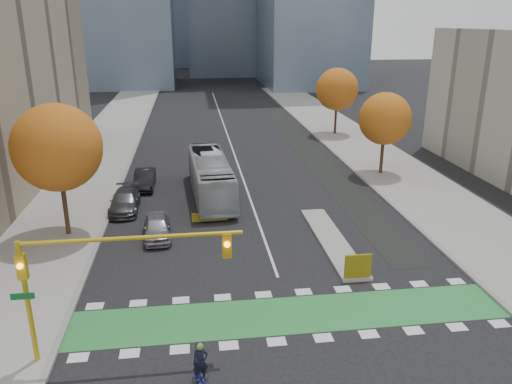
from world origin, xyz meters
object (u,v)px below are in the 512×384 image
object	(u,v)px
parked_car_c	(125,201)
cyclist	(201,375)
traffic_signal_west	(95,266)
parked_car_a	(157,227)
tree_west	(57,148)
hazard_board	(358,266)
tree_east_far	(337,89)
bus	(211,176)
tree_east_near	(385,119)
parked_car_b	(145,179)

from	to	relation	value
parked_car_c	cyclist	bearing A→B (deg)	-76.10
traffic_signal_west	parked_car_a	distance (m)	12.05
tree_west	hazard_board	bearing A→B (deg)	-25.99
traffic_signal_west	parked_car_c	distance (m)	16.86
traffic_signal_west	cyclist	distance (m)	5.57
tree_east_far	bus	bearing A→B (deg)	-127.88
tree_east_near	traffic_signal_west	world-z (taller)	tree_east_near
tree_east_near	parked_car_c	xyz separation A→B (m)	(-21.00, -6.02, -4.18)
traffic_signal_west	hazard_board	bearing A→B (deg)	21.55
traffic_signal_west	parked_car_b	size ratio (longest dim) A/B	1.97
traffic_signal_west	parked_car_a	bearing A→B (deg)	82.91
tree_west	tree_east_far	bearing A→B (deg)	46.70
hazard_board	parked_car_c	distance (m)	17.54
hazard_board	tree_west	bearing A→B (deg)	154.01
tree_east_near	tree_east_far	world-z (taller)	tree_east_far
tree_east_near	tree_west	bearing A→B (deg)	-157.38
traffic_signal_west	parked_car_c	xyz separation A→B (m)	(-1.07, 16.49, -3.35)
tree_west	traffic_signal_west	bearing A→B (deg)	-71.98
traffic_signal_west	parked_car_b	distance (m)	21.75
parked_car_a	bus	bearing A→B (deg)	59.58
hazard_board	traffic_signal_west	world-z (taller)	traffic_signal_west
parked_car_c	hazard_board	bearing A→B (deg)	-42.59
tree_west	cyclist	bearing A→B (deg)	-62.33
tree_east_near	parked_car_c	world-z (taller)	tree_east_near
tree_west	tree_east_near	size ratio (longest dim) A/B	1.16
tree_west	traffic_signal_west	world-z (taller)	tree_west
parked_car_a	tree_west	bearing A→B (deg)	165.65
tree_west	parked_car_b	bearing A→B (deg)	66.09
tree_east_far	parked_car_b	world-z (taller)	tree_east_far
tree_east_near	parked_car_c	size ratio (longest dim) A/B	1.50
hazard_board	tree_east_near	bearing A→B (deg)	65.80
cyclist	parked_car_a	world-z (taller)	cyclist
tree_west	tree_east_far	xyz separation A→B (m)	(24.50, 26.00, -0.38)
hazard_board	traffic_signal_west	bearing A→B (deg)	-158.45
parked_car_a	parked_car_c	world-z (taller)	parked_car_a
parked_car_a	parked_car_c	distance (m)	5.59
traffic_signal_west	cyclist	xyz separation A→B (m)	(3.75, -2.40, -3.36)
hazard_board	parked_car_b	world-z (taller)	hazard_board
hazard_board	traffic_signal_west	size ratio (longest dim) A/B	0.16
hazard_board	tree_east_near	xyz separation A→B (m)	(8.00, 17.80, 4.06)
traffic_signal_west	tree_west	bearing A→B (deg)	108.02
cyclist	parked_car_c	size ratio (longest dim) A/B	0.43
parked_car_a	parked_car_b	size ratio (longest dim) A/B	0.93
parked_car_b	traffic_signal_west	bearing A→B (deg)	-89.54
tree_east_near	cyclist	distance (m)	30.00
hazard_board	tree_east_far	size ratio (longest dim) A/B	0.18
hazard_board	bus	world-z (taller)	bus
hazard_board	tree_east_near	distance (m)	19.93
parked_car_a	tree_east_far	bearing A→B (deg)	51.04
hazard_board	parked_car_b	xyz separation A→B (m)	(-12.02, 16.78, -0.09)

